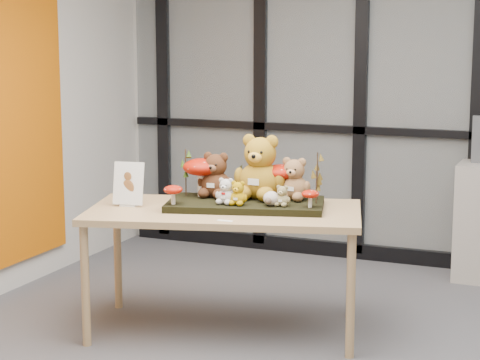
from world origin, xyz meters
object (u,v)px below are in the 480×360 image
at_px(mushroom_back_left, 202,175).
at_px(bear_brown_medium, 216,172).
at_px(diorama_tray, 246,204).
at_px(plush_cream_hedgehog, 271,198).
at_px(mushroom_back_right, 281,180).
at_px(mushroom_front_left, 173,194).
at_px(bear_tan_back, 294,176).
at_px(bear_pooh_yellow, 260,163).
at_px(bear_white_bow, 226,190).
at_px(display_table, 224,220).
at_px(mushroom_front_right, 310,198).
at_px(bear_beige_small, 282,195).
at_px(sign_holder, 128,186).
at_px(bear_small_yellow, 238,192).

bearing_deg(mushroom_back_left, bear_brown_medium, 4.46).
bearing_deg(diorama_tray, plush_cream_hedgehog, -35.75).
relative_size(mushroom_back_right, mushroom_front_left, 1.82).
bearing_deg(bear_tan_back, plush_cream_hedgehog, -120.43).
bearing_deg(plush_cream_hedgehog, mushroom_back_left, 151.25).
bearing_deg(bear_pooh_yellow, mushroom_back_left, 175.95).
xyz_separation_m(plush_cream_hedgehog, mushroom_front_left, (-0.55, -0.19, 0.02)).
relative_size(bear_pooh_yellow, bear_brown_medium, 1.41).
distance_m(diorama_tray, bear_brown_medium, 0.29).
height_order(mushroom_back_right, mushroom_front_left, mushroom_back_right).
bearing_deg(mushroom_back_left, plush_cream_hedgehog, -13.33).
xyz_separation_m(bear_white_bow, mushroom_front_left, (-0.29, -0.13, -0.02)).
bearing_deg(display_table, mushroom_front_right, -8.98).
distance_m(display_table, diorama_tray, 0.16).
distance_m(diorama_tray, bear_tan_back, 0.34).
xyz_separation_m(bear_beige_small, plush_cream_hedgehog, (-0.06, -0.02, -0.02)).
bearing_deg(mushroom_front_left, bear_tan_back, 34.26).
bearing_deg(bear_white_bow, mushroom_front_right, -4.86).
height_order(display_table, bear_beige_small, bear_beige_small).
bearing_deg(mushroom_back_left, bear_beige_small, -10.39).
bearing_deg(bear_brown_medium, mushroom_back_left, 169.04).
bearing_deg(bear_tan_back, mushroom_front_right, -64.65).
bearing_deg(bear_white_bow, display_table, 113.40).
xyz_separation_m(mushroom_front_right, sign_holder, (-1.10, -0.20, 0.03)).
bearing_deg(sign_holder, mushroom_front_left, -14.68).
xyz_separation_m(diorama_tray, mushroom_back_right, (0.16, 0.17, 0.14)).
distance_m(bear_brown_medium, mushroom_back_right, 0.41).
bearing_deg(bear_tan_back, mushroom_front_left, -161.16).
relative_size(mushroom_front_left, sign_holder, 0.47).
bearing_deg(mushroom_front_left, bear_beige_small, 18.21).
bearing_deg(diorama_tray, bear_small_yellow, -103.64).
relative_size(mushroom_back_right, sign_holder, 0.85).
distance_m(mushroom_back_right, sign_holder, 0.94).
xyz_separation_m(display_table, bear_beige_small, (0.36, 0.04, 0.17)).
bearing_deg(bear_brown_medium, bear_pooh_yellow, -1.71).
xyz_separation_m(bear_small_yellow, bear_white_bow, (-0.08, 0.00, 0.01)).
distance_m(bear_pooh_yellow, mushroom_front_left, 0.58).
height_order(bear_pooh_yellow, mushroom_front_right, bear_pooh_yellow).
bearing_deg(sign_holder, bear_brown_medium, 22.38).
bearing_deg(mushroom_back_right, mushroom_front_left, -140.43).
relative_size(bear_white_bow, sign_holder, 0.64).
xyz_separation_m(bear_tan_back, bear_small_yellow, (-0.25, -0.29, -0.06)).
xyz_separation_m(bear_small_yellow, mushroom_back_left, (-0.32, 0.18, 0.05)).
xyz_separation_m(mushroom_back_right, mushroom_front_right, (0.26, -0.21, -0.06)).
xyz_separation_m(bear_brown_medium, mushroom_back_left, (-0.09, -0.01, -0.02)).
relative_size(plush_cream_hedgehog, sign_holder, 0.35).
xyz_separation_m(bear_beige_small, mushroom_front_left, (-0.62, -0.20, -0.01)).
bearing_deg(bear_small_yellow, bear_white_bow, 162.94).
relative_size(display_table, mushroom_back_left, 6.87).
bearing_deg(bear_small_yellow, display_table, 145.93).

